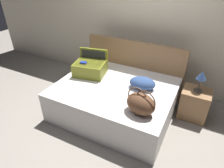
{
  "coord_description": "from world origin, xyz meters",
  "views": [
    {
      "loc": [
        1.2,
        -2.06,
        2.27
      ],
      "look_at": [
        0.0,
        0.29,
        0.64
      ],
      "focal_mm": 31.88,
      "sensor_mm": 36.0,
      "label": 1
    }
  ],
  "objects_px": {
    "pillow_near_headboard": "(142,83)",
    "nightstand": "(194,104)",
    "hard_case_large": "(90,67)",
    "table_lamp": "(201,77)",
    "duffel_bag": "(141,103)",
    "bed": "(115,99)"
  },
  "relations": [
    {
      "from": "hard_case_large",
      "to": "pillow_near_headboard",
      "type": "relative_size",
      "value": 1.45
    },
    {
      "from": "hard_case_large",
      "to": "nightstand",
      "type": "relative_size",
      "value": 1.17
    },
    {
      "from": "hard_case_large",
      "to": "pillow_near_headboard",
      "type": "height_order",
      "value": "hard_case_large"
    },
    {
      "from": "table_lamp",
      "to": "duffel_bag",
      "type": "bearing_deg",
      "value": -123.19
    },
    {
      "from": "duffel_bag",
      "to": "table_lamp",
      "type": "height_order",
      "value": "duffel_bag"
    },
    {
      "from": "hard_case_large",
      "to": "pillow_near_headboard",
      "type": "xyz_separation_m",
      "value": [
        0.98,
        -0.03,
        -0.04
      ]
    },
    {
      "from": "bed",
      "to": "table_lamp",
      "type": "height_order",
      "value": "table_lamp"
    },
    {
      "from": "hard_case_large",
      "to": "table_lamp",
      "type": "xyz_separation_m",
      "value": [
        1.79,
        0.35,
        0.09
      ]
    },
    {
      "from": "bed",
      "to": "duffel_bag",
      "type": "relative_size",
      "value": 4.17
    },
    {
      "from": "hard_case_large",
      "to": "nightstand",
      "type": "xyz_separation_m",
      "value": [
        1.79,
        0.35,
        -0.42
      ]
    },
    {
      "from": "bed",
      "to": "table_lamp",
      "type": "bearing_deg",
      "value": 22.79
    },
    {
      "from": "bed",
      "to": "hard_case_large",
      "type": "xyz_separation_m",
      "value": [
        -0.58,
        0.16,
        0.41
      ]
    },
    {
      "from": "pillow_near_headboard",
      "to": "nightstand",
      "type": "distance_m",
      "value": 0.97
    },
    {
      "from": "bed",
      "to": "pillow_near_headboard",
      "type": "xyz_separation_m",
      "value": [
        0.41,
        0.14,
        0.36
      ]
    },
    {
      "from": "pillow_near_headboard",
      "to": "nightstand",
      "type": "relative_size",
      "value": 0.8
    },
    {
      "from": "pillow_near_headboard",
      "to": "nightstand",
      "type": "bearing_deg",
      "value": 24.7
    },
    {
      "from": "table_lamp",
      "to": "hard_case_large",
      "type": "bearing_deg",
      "value": -169.06
    },
    {
      "from": "hard_case_large",
      "to": "duffel_bag",
      "type": "distance_m",
      "value": 1.32
    },
    {
      "from": "bed",
      "to": "nightstand",
      "type": "height_order",
      "value": "bed"
    },
    {
      "from": "nightstand",
      "to": "table_lamp",
      "type": "distance_m",
      "value": 0.51
    },
    {
      "from": "pillow_near_headboard",
      "to": "bed",
      "type": "bearing_deg",
      "value": -161.14
    },
    {
      "from": "hard_case_large",
      "to": "duffel_bag",
      "type": "bearing_deg",
      "value": -39.07
    }
  ]
}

